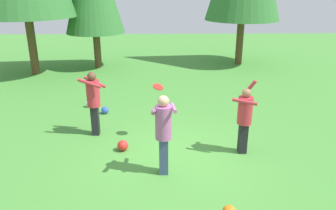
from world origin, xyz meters
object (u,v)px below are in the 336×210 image
Objects in this scene: person_catcher at (93,98)px; person_bystander at (164,128)px; frisbee at (158,87)px; ball_white at (89,104)px; person_thrower at (245,115)px; ball_red at (123,145)px; ball_blue at (105,110)px.

person_bystander reaches higher than person_catcher.
ball_white is (-2.29, 2.35, -1.29)m from frisbee.
person_thrower is 1.02× the size of person_catcher.
ball_red is (-0.86, -0.69, -1.27)m from frisbee.
person_bystander is 7.87× the size of ball_white.
ball_blue is at bearing 108.49° from ball_red.
frisbee reaches higher than ball_blue.
frisbee is 1.42× the size of ball_red.
person_thrower is 4.56m from ball_blue.
person_catcher is 2.67m from person_bystander.
frisbee is at bearing -0.00° from person_catcher.
person_thrower is at bearing -22.35° from frisbee.
person_catcher is 2.36m from ball_white.
ball_blue is (-3.68, 2.57, -0.84)m from person_thrower.
ball_red is (-2.87, 0.14, -0.82)m from person_thrower.
ball_blue is at bearing 98.59° from person_catcher.
frisbee is (1.68, -0.26, 0.38)m from person_catcher.
person_thrower is 5.41m from ball_white.
frisbee reaches higher than ball_red.
person_bystander is at bearing -86.09° from frisbee.
person_thrower reaches higher than ball_blue.
person_catcher reaches higher than ball_blue.
person_thrower reaches higher than person_catcher.
person_catcher reaches higher than ball_red.
ball_white is (-4.30, 3.17, -0.84)m from person_thrower.
person_catcher is 4.59× the size of frisbee.
frisbee is 1.68m from ball_red.
frisbee is (-2.00, 0.82, 0.45)m from person_thrower.
ball_red is at bearing -64.76° from ball_white.
person_catcher is 7.77× the size of ball_white.
person_bystander is at bearing -46.20° from ball_red.
frisbee reaches higher than ball_white.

